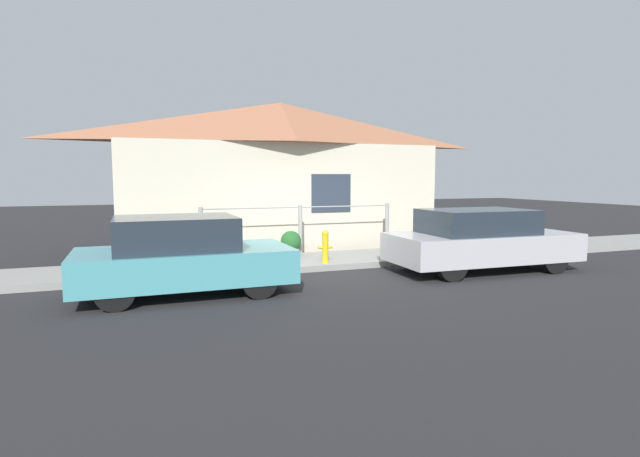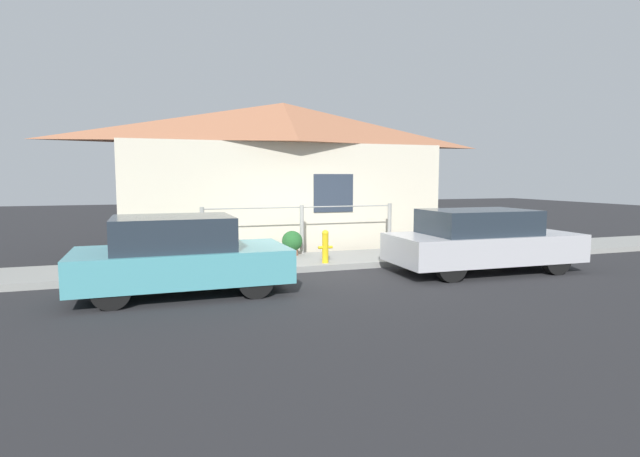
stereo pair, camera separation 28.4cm
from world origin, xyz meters
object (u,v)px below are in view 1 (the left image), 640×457
car_right (481,240)px  car_left (182,256)px  fire_hydrant (325,246)px  potted_plant_by_fence (163,252)px  potted_plant_near_hydrant (291,242)px

car_right → car_left: bearing=-178.5°
car_left → fire_hydrant: 3.46m
car_right → potted_plant_by_fence: size_ratio=7.60×
car_left → potted_plant_near_hydrant: (2.77, 2.66, -0.21)m
car_right → potted_plant_by_fence: 6.84m
car_right → potted_plant_by_fence: bearing=161.9°
car_left → potted_plant_near_hydrant: car_left is taller
car_right → fire_hydrant: (-3.05, 1.39, -0.16)m
car_right → potted_plant_near_hydrant: car_right is taller
fire_hydrant → car_right: bearing=-24.4°
car_left → fire_hydrant: bearing=23.3°
car_left → fire_hydrant: (3.17, 1.39, -0.15)m
fire_hydrant → potted_plant_by_fence: (-3.38, 0.91, -0.09)m
fire_hydrant → potted_plant_near_hydrant: size_ratio=1.23×
car_left → fire_hydrant: size_ratio=4.93×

